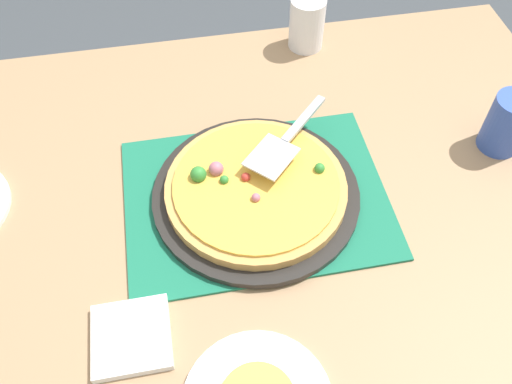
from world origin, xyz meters
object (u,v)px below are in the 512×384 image
cup_far (307,23)px  pizza_pan (256,194)px  cup_near (507,124)px  napkin_stack (131,337)px  pizza (255,187)px  pizza_server (285,140)px

cup_far → pizza_pan: bearing=65.1°
pizza_pan → cup_near: (-0.50, -0.04, 0.05)m
pizza_pan → napkin_stack: pizza_pan is taller
pizza → cup_far: cup_far is taller
cup_near → pizza_pan: bearing=5.1°
pizza_pan → cup_near: bearing=-174.9°
pizza_pan → pizza_server: bearing=-134.1°
cup_far → pizza_server: size_ratio=0.62×
cup_far → napkin_stack: size_ratio=1.00×
cup_far → napkin_stack: cup_far is taller
napkin_stack → pizza_server: bearing=-135.4°
cup_near → napkin_stack: size_ratio=1.00×
pizza_pan → cup_far: bearing=-114.9°
cup_far → pizza_server: 0.38m
pizza_pan → pizza_server: (-0.07, -0.07, 0.06)m
cup_near → pizza_server: (0.43, -0.03, 0.01)m
pizza_server → napkin_stack: (0.31, 0.30, -0.06)m
pizza → pizza_server: size_ratio=1.69×
cup_near → cup_far: bearing=-51.6°
pizza_server → pizza: bearing=45.1°
pizza → cup_near: bearing=-175.0°
cup_near → pizza_server: cup_near is taller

